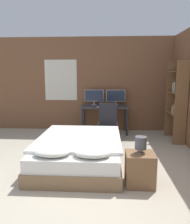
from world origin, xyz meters
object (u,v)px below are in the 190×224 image
(bedside_lamp, at_px, (141,143))
(office_chair, at_px, (108,126))
(monitor_left, at_px, (94,96))
(keyboard, at_px, (105,107))
(computer_mouse, at_px, (116,107))
(desk, at_px, (105,110))
(nightstand, at_px, (140,169))
(monitor_right, at_px, (116,96))
(bed, at_px, (79,151))
(bookshelf, at_px, (177,98))

(bedside_lamp, bearing_deg, office_chair, 102.56)
(monitor_left, distance_m, keyboard, 0.59)
(bedside_lamp, height_order, computer_mouse, computer_mouse)
(office_chair, bearing_deg, desk, 96.65)
(nightstand, height_order, desk, desk)
(nightstand, distance_m, office_chair, 2.20)
(bedside_lamp, xyz_separation_m, keyboard, (-0.57, 2.73, 0.13))
(office_chair, bearing_deg, computer_mouse, 70.90)
(desk, xyz_separation_m, monitor_left, (-0.31, 0.22, 0.35))
(monitor_right, bearing_deg, bed, -107.13)
(bookshelf, bearing_deg, computer_mouse, 162.57)
(nightstand, distance_m, bookshelf, 2.70)
(monitor_left, bearing_deg, bedside_lamp, -74.43)
(bedside_lamp, height_order, bookshelf, bookshelf)
(nightstand, height_order, keyboard, keyboard)
(bedside_lamp, relative_size, office_chair, 0.26)
(monitor_right, height_order, computer_mouse, monitor_right)
(bed, xyz_separation_m, desk, (0.44, 2.21, 0.42))
(nightstand, height_order, monitor_right, monitor_right)
(monitor_left, xyz_separation_m, office_chair, (0.41, -1.03, -0.64))
(monitor_right, height_order, bookshelf, bookshelf)
(computer_mouse, bearing_deg, office_chair, -109.10)
(computer_mouse, relative_size, bookshelf, 0.04)
(bed, xyz_separation_m, office_chair, (0.53, 1.40, 0.14))
(monitor_right, bearing_deg, office_chair, -101.96)
(bedside_lamp, height_order, monitor_right, monitor_right)
(bed, height_order, nightstand, bed)
(keyboard, bearing_deg, bookshelf, -14.62)
(monitor_left, distance_m, monitor_right, 0.62)
(keyboard, xyz_separation_m, bookshelf, (1.76, -0.46, 0.30))
(bedside_lamp, height_order, monitor_left, monitor_left)
(monitor_right, bearing_deg, computer_mouse, -91.76)
(office_chair, bearing_deg, monitor_right, 78.04)
(nightstand, relative_size, computer_mouse, 7.07)
(keyboard, bearing_deg, nightstand, -78.18)
(bed, distance_m, desk, 2.29)
(bedside_lamp, xyz_separation_m, monitor_right, (-0.26, 3.17, 0.38))
(monitor_right, height_order, keyboard, monitor_right)
(nightstand, bearing_deg, monitor_left, 105.57)
(monitor_right, xyz_separation_m, office_chair, (-0.22, -1.03, -0.64))
(bookshelf, bearing_deg, bed, -145.22)
(desk, bearing_deg, keyboard, -90.00)
(monitor_right, distance_m, office_chair, 1.23)
(bed, relative_size, keyboard, 4.96)
(bedside_lamp, distance_m, office_chair, 2.21)
(bed, relative_size, bookshelf, 1.06)
(office_chair, bearing_deg, keyboard, 99.07)
(nightstand, xyz_separation_m, monitor_left, (-0.88, 3.17, 0.78))
(bed, height_order, monitor_left, monitor_left)
(office_chair, bearing_deg, bedside_lamp, -77.44)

